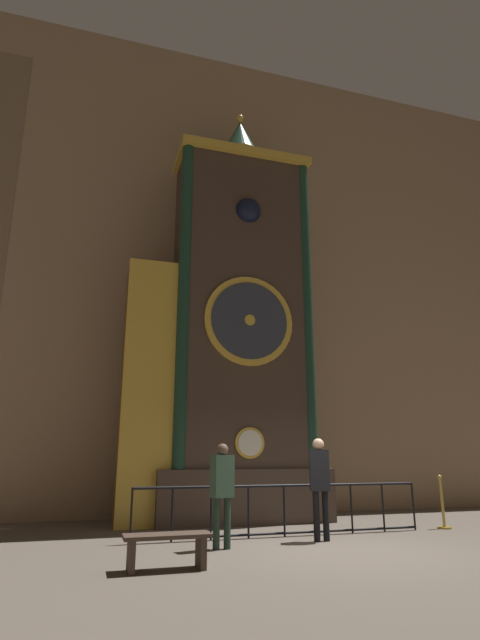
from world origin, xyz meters
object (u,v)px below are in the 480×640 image
(visitor_near, at_px, (222,485))
(stanchion_post, at_px, (443,511))
(clock_tower, at_px, (228,330))
(visitor_bench, at_px, (167,545))
(visitor_far, at_px, (320,478))

(visitor_near, distance_m, stanchion_post, 5.04)
(clock_tower, xyz_separation_m, visitor_near, (-0.95, -3.15, -3.41))
(visitor_near, bearing_deg, visitor_bench, -144.34)
(visitor_far, bearing_deg, stanchion_post, 32.47)
(stanchion_post, bearing_deg, clock_tower, 150.76)
(clock_tower, xyz_separation_m, visitor_bench, (-2.02, -4.38, -4.07))
(clock_tower, bearing_deg, visitor_near, -106.79)
(visitor_near, xyz_separation_m, stanchion_post, (4.92, 0.93, -0.63))
(clock_tower, relative_size, visitor_bench, 9.33)
(visitor_near, bearing_deg, visitor_far, -6.44)
(visitor_far, relative_size, visitor_bench, 1.52)
(visitor_near, height_order, stanchion_post, visitor_near)
(stanchion_post, distance_m, visitor_bench, 6.36)
(stanchion_post, relative_size, visitor_bench, 0.92)
(visitor_far, xyz_separation_m, visitor_bench, (-2.92, -1.46, -0.73))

